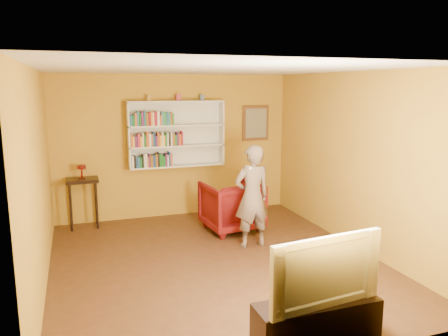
{
  "coord_description": "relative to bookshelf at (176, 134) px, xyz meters",
  "views": [
    {
      "loc": [
        -1.81,
        -5.62,
        2.47
      ],
      "look_at": [
        0.39,
        0.75,
        1.21
      ],
      "focal_mm": 35.0,
      "sensor_mm": 36.0,
      "label": 1
    }
  ],
  "objects": [
    {
      "name": "room_shell",
      "position": [
        0.0,
        -2.41,
        -0.58
      ],
      "size": [
        5.3,
        5.8,
        2.88
      ],
      "color": "#432815",
      "rests_on": "ground"
    },
    {
      "name": "bookshelf",
      "position": [
        0.0,
        0.0,
        0.0
      ],
      "size": [
        1.8,
        0.29,
        1.23
      ],
      "color": "white",
      "rests_on": "room_shell"
    },
    {
      "name": "books_row_lower",
      "position": [
        -0.48,
        -0.11,
        -0.47
      ],
      "size": [
        0.75,
        0.19,
        0.27
      ],
      "color": "white",
      "rests_on": "bookshelf"
    },
    {
      "name": "books_row_middle",
      "position": [
        -0.38,
        -0.1,
        -0.08
      ],
      "size": [
        0.95,
        0.19,
        0.26
      ],
      "color": "#CD5A29",
      "rests_on": "bookshelf"
    },
    {
      "name": "books_row_upper",
      "position": [
        -0.46,
        -0.11,
        0.3
      ],
      "size": [
        0.79,
        0.18,
        0.27
      ],
      "color": "#246987",
      "rests_on": "bookshelf"
    },
    {
      "name": "ornament_left",
      "position": [
        -0.5,
        -0.06,
        0.67
      ],
      "size": [
        0.07,
        0.07,
        0.1
      ],
      "primitive_type": "cube",
      "color": "#B08032",
      "rests_on": "bookshelf"
    },
    {
      "name": "ornament_centre",
      "position": [
        0.05,
        -0.06,
        0.68
      ],
      "size": [
        0.09,
        0.09,
        0.12
      ],
      "primitive_type": "cube",
      "color": "#A63745",
      "rests_on": "bookshelf"
    },
    {
      "name": "ornament_right",
      "position": [
        0.5,
        -0.06,
        0.67
      ],
      "size": [
        0.08,
        0.08,
        0.11
      ],
      "primitive_type": "cube",
      "color": "slate",
      "rests_on": "bookshelf"
    },
    {
      "name": "framed_painting",
      "position": [
        1.65,
        0.05,
        0.16
      ],
      "size": [
        0.55,
        0.05,
        0.7
      ],
      "color": "brown",
      "rests_on": "room_shell"
    },
    {
      "name": "console_table",
      "position": [
        -1.72,
        -0.16,
        -0.86
      ],
      "size": [
        0.54,
        0.41,
        0.89
      ],
      "color": "black",
      "rests_on": "ground"
    },
    {
      "name": "ruby_lustre",
      "position": [
        -1.72,
        -0.16,
        -0.53
      ],
      "size": [
        0.15,
        0.16,
        0.25
      ],
      "color": "maroon",
      "rests_on": "console_table"
    },
    {
      "name": "armchair",
      "position": [
        0.71,
        -1.14,
        -1.17
      ],
      "size": [
        1.0,
        1.03,
        0.85
      ],
      "primitive_type": "imported",
      "rotation": [
        0.0,
        0.0,
        3.24
      ],
      "color": "#4E050B",
      "rests_on": "ground"
    },
    {
      "name": "person",
      "position": [
        0.73,
        -2.0,
        -0.79
      ],
      "size": [
        0.61,
        0.42,
        1.61
      ],
      "primitive_type": "imported",
      "rotation": [
        0.0,
        0.0,
        3.2
      ],
      "color": "#6C5A4F",
      "rests_on": "ground"
    },
    {
      "name": "game_remote",
      "position": [
        0.54,
        -2.29,
        -0.27
      ],
      "size": [
        0.04,
        0.15,
        0.04
      ],
      "primitive_type": "cube",
      "color": "white",
      "rests_on": "person"
    },
    {
      "name": "tv_cabinet",
      "position": [
        0.3,
        -4.66,
        -1.37
      ],
      "size": [
        1.25,
        0.37,
        0.45
      ],
      "primitive_type": "cube",
      "color": "black",
      "rests_on": "ground"
    },
    {
      "name": "television",
      "position": [
        0.3,
        -4.66,
        -0.8
      ],
      "size": [
        1.21,
        0.29,
        0.69
      ],
      "primitive_type": "imported",
      "rotation": [
        0.0,
        0.0,
        0.11
      ],
      "color": "black",
      "rests_on": "tv_cabinet"
    }
  ]
}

